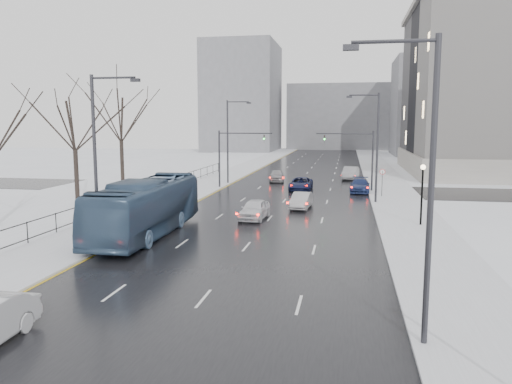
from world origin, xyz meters
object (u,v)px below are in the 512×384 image
Objects in this scene: tree_park_e at (123,191)px; sedan_center_far at (277,176)px; streetlight_r_near at (424,177)px; sedan_right_distant at (350,173)px; streetlight_r_mid at (375,142)px; no_uturn_sign at (382,174)px; tree_park_d at (78,206)px; lamppost_r_mid at (422,186)px; sedan_right_cross at (301,184)px; sedan_center_near at (255,209)px; mast_signal_left at (229,152)px; streetlight_l_far at (229,137)px; streetlight_l_near at (99,153)px; sedan_right_near at (301,200)px; sedan_right_far at (360,185)px; bus at (147,207)px; mast_signal_right at (362,153)px.

sedan_center_far is at bearing 35.90° from tree_park_e.
sedan_right_distant is at bearing 92.28° from streetlight_r_near.
no_uturn_sign is (1.03, 4.00, -3.32)m from streetlight_r_mid.
lamppost_r_mid is at bearing -7.91° from tree_park_d.
streetlight_r_near is 38.70m from sedan_right_cross.
tree_park_e reaches higher than sedan_center_near.
sedan_center_far is at bearing 103.77° from streetlight_r_near.
tree_park_d is 23.14m from sedan_right_cross.
sedan_center_near is (6.22, -17.47, -3.31)m from mast_signal_left.
lamppost_r_mid is 1.59× the size of no_uturn_sign.
streetlight_l_far is at bearing 101.87° from mast_signal_left.
streetlight_l_far is (-16.33, 42.00, 0.00)m from streetlight_r_near.
streetlight_l_near is (9.63, -14.00, 5.62)m from tree_park_d.
sedan_center_far is at bearing 98.01° from sedan_center_near.
streetlight_l_far reaches higher than sedan_right_near.
streetlight_l_near is at bearing -152.45° from lamppost_r_mid.
streetlight_r_near is 20.38m from lamppost_r_mid.
no_uturn_sign is at bearing 0.00° from tree_park_e.
lamppost_r_mid is (29.20, -14.00, 2.94)m from tree_park_e.
sedan_center_near is (17.10, -13.48, 0.80)m from tree_park_e.
lamppost_r_mid reaches higher than sedan_right_near.
streetlight_l_near reaches higher than tree_park_d.
no_uturn_sign reaches higher than sedan_right_cross.
sedan_right_far is (8.24, 16.77, -0.03)m from sedan_center_near.
streetlight_r_mid is 2.01× the size of sedan_right_distant.
mast_signal_left is 24.22m from bus.
sedan_right_far is at bearing 57.94° from bus.
streetlight_r_near is at bearing -91.74° from no_uturn_sign.
sedan_right_distant is (14.37, 39.42, -4.76)m from streetlight_l_near.
no_uturn_sign is 0.54× the size of sedan_right_cross.
tree_park_e is at bearing 112.69° from streetlight_l_near.
sedan_right_distant is at bearing 101.00° from no_uturn_sign.
no_uturn_sign is at bearing -71.28° from sedan_right_distant.
streetlight_r_near is 1.54× the size of mast_signal_left.
sedan_right_far is at bearing 60.72° from streetlight_l_near.
mast_signal_left is (0.84, -4.00, -1.51)m from streetlight_l_far.
tree_park_d is 29.05m from mast_signal_right.
tree_park_e reaches higher than no_uturn_sign.
bus is 3.17× the size of sedan_right_near.
tree_park_d is 21.17m from streetlight_l_far.
streetlight_l_far reaches higher than mast_signal_left.
sedan_center_near is at bearing -38.24° from tree_park_e.
mast_signal_left is 18.00m from sedan_right_distant.
sedan_right_cross is (7.84, 23.80, -1.14)m from bus.
mast_signal_left reaches higher than sedan_right_distant.
lamppost_r_mid reaches higher than no_uturn_sign.
bus is 15.08m from sedan_right_near.
streetlight_r_mid is at bearing 90.00° from streetlight_r_near.
streetlight_l_near reaches higher than sedan_center_far.
streetlight_l_near reaches higher than tree_park_e.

